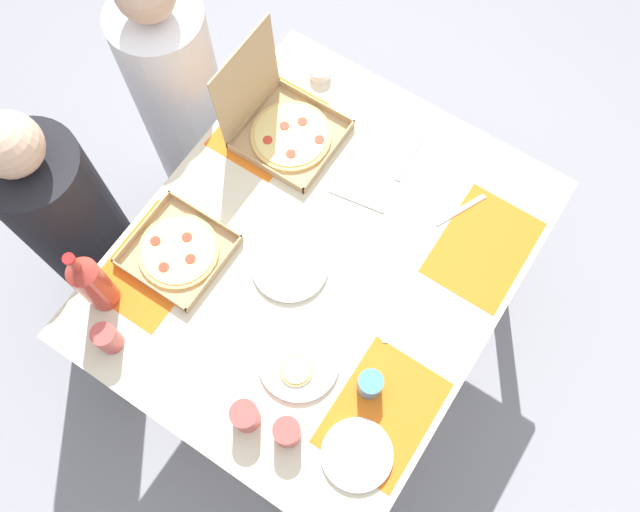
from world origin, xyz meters
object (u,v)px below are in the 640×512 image
object	(u,v)px
plate_near_left	(299,363)
soda_bottle	(92,283)
plate_near_right	(290,266)
plate_far_right	(357,455)
pizza_box_corner_left	(179,251)
pizza_box_corner_right	(281,124)
cup_red	(107,338)
condiment_bowl	(320,72)
cup_clear_left	(287,432)
cup_clear_right	(370,384)
cup_dark	(245,416)
diner_right_seat	(182,103)
diner_left_seat	(78,228)

from	to	relation	value
plate_near_left	soda_bottle	xyz separation A→B (m)	(-0.15, 0.60, 0.12)
plate_near_right	plate_far_right	world-z (taller)	same
soda_bottle	pizza_box_corner_left	bearing A→B (deg)	-22.18
pizza_box_corner_right	cup_red	xyz separation A→B (m)	(-0.86, 0.01, 0.00)
pizza_box_corner_right	pizza_box_corner_left	size ratio (longest dim) A/B	1.20
pizza_box_corner_right	condiment_bowl	distance (m)	0.26
cup_clear_left	cup_clear_right	bearing A→B (deg)	-27.05
condiment_bowl	plate_near_left	bearing A→B (deg)	-150.38
cup_clear_left	condiment_bowl	world-z (taller)	cup_clear_left
cup_red	cup_dark	xyz separation A→B (m)	(0.04, -0.46, -0.00)
plate_near_left	diner_right_seat	xyz separation A→B (m)	(0.62, 0.95, -0.22)
plate_far_right	diner_right_seat	xyz separation A→B (m)	(0.74, 1.23, -0.22)
diner_right_seat	plate_near_right	bearing A→B (deg)	-116.65
soda_bottle	diner_left_seat	xyz separation A→B (m)	(0.16, 0.35, -0.36)
cup_clear_left	pizza_box_corner_left	bearing A→B (deg)	65.51
cup_clear_right	cup_dark	size ratio (longest dim) A/B	0.86
cup_clear_right	plate_near_left	bearing A→B (deg)	104.50
pizza_box_corner_right	cup_dark	size ratio (longest dim) A/B	3.39
soda_bottle	diner_right_seat	world-z (taller)	diner_right_seat
pizza_box_corner_right	diner_left_seat	xyz separation A→B (m)	(-0.60, 0.47, -0.28)
plate_near_left	cup_dark	size ratio (longest dim) A/B	2.36
cup_clear_right	cup_clear_left	bearing A→B (deg)	152.95
cup_clear_right	condiment_bowl	xyz separation A→B (m)	(0.82, 0.70, -0.02)
cup_clear_left	diner_left_seat	bearing A→B (deg)	79.35
plate_far_right	pizza_box_corner_right	bearing A→B (deg)	45.62
pizza_box_corner_right	condiment_bowl	xyz separation A→B (m)	(0.26, 0.02, -0.03)
plate_near_right	soda_bottle	distance (m)	0.58
cup_clear_right	diner_left_seat	world-z (taller)	diner_left_seat
cup_red	diner_right_seat	xyz separation A→B (m)	(0.86, 0.46, -0.26)
pizza_box_corner_right	cup_red	size ratio (longest dim) A/B	3.27
cup_red	cup_clear_left	xyz separation A→B (m)	(0.07, -0.58, -0.01)
pizza_box_corner_right	cup_clear_left	size ratio (longest dim) A/B	3.70
plate_far_right	diner_left_seat	xyz separation A→B (m)	(0.14, 1.23, -0.23)
plate_near_right	cup_clear_right	world-z (taller)	cup_clear_right
pizza_box_corner_right	plate_near_right	bearing A→B (deg)	-142.67
cup_clear_right	diner_right_seat	bearing A→B (deg)	64.08
soda_bottle	cup_red	size ratio (longest dim) A/B	3.10
pizza_box_corner_left	plate_far_right	bearing A→B (deg)	-105.09
plate_near_right	plate_far_right	bearing A→B (deg)	-127.59
pizza_box_corner_right	soda_bottle	size ratio (longest dim) A/B	1.06
pizza_box_corner_left	plate_near_right	world-z (taller)	pizza_box_corner_left
plate_far_right	diner_left_seat	size ratio (longest dim) A/B	0.17
cup_clear_left	soda_bottle	bearing A→B (deg)	87.37
condiment_bowl	pizza_box_corner_right	bearing A→B (deg)	-175.92
soda_bottle	diner_right_seat	size ratio (longest dim) A/B	0.27
diner_right_seat	soda_bottle	bearing A→B (deg)	-155.36
plate_near_left	condiment_bowl	world-z (taller)	condiment_bowl
soda_bottle	condiment_bowl	xyz separation A→B (m)	(1.03, -0.10, -0.11)
plate_near_right	cup_clear_left	size ratio (longest dim) A/B	2.56
plate_far_right	cup_red	bearing A→B (deg)	99.16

